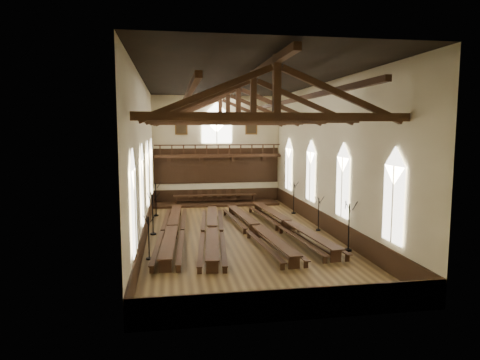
% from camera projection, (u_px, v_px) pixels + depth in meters
% --- Properties ---
extents(ground, '(26.00, 26.00, 0.00)m').
position_uv_depth(ground, '(238.00, 234.00, 28.22)').
color(ground, brown).
rests_on(ground, ground).
extents(room_walls, '(26.00, 26.00, 26.00)m').
position_uv_depth(room_walls, '(238.00, 136.00, 27.46)').
color(room_walls, beige).
rests_on(room_walls, ground).
extents(wainscot_band, '(12.00, 26.00, 1.20)m').
position_uv_depth(wainscot_band, '(238.00, 225.00, 28.15)').
color(wainscot_band, black).
rests_on(wainscot_band, ground).
extents(side_windows, '(11.85, 19.80, 4.50)m').
position_uv_depth(side_windows, '(238.00, 178.00, 27.78)').
color(side_windows, white).
rests_on(side_windows, room_walls).
extents(end_window, '(2.80, 0.12, 3.80)m').
position_uv_depth(end_window, '(217.00, 126.00, 40.01)').
color(end_window, white).
rests_on(end_window, room_walls).
extents(minstrels_gallery, '(11.80, 1.24, 3.70)m').
position_uv_depth(minstrels_gallery, '(217.00, 161.00, 40.17)').
color(minstrels_gallery, '#3C1F13').
rests_on(minstrels_gallery, room_walls).
extents(portraits, '(7.75, 0.09, 1.45)m').
position_uv_depth(portraits, '(217.00, 127.00, 40.02)').
color(portraits, brown).
rests_on(portraits, room_walls).
extents(roof_trusses, '(11.70, 25.70, 2.80)m').
position_uv_depth(roof_trusses, '(238.00, 108.00, 27.25)').
color(roof_trusses, '#3C1F13').
rests_on(roof_trusses, room_walls).
extents(refectory_row_a, '(1.94, 14.61, 0.76)m').
position_uv_depth(refectory_row_a, '(173.00, 228.00, 27.43)').
color(refectory_row_a, '#3C1F13').
rests_on(refectory_row_a, ground).
extents(refectory_row_b, '(2.14, 14.37, 0.73)m').
position_uv_depth(refectory_row_b, '(213.00, 229.00, 27.22)').
color(refectory_row_b, '#3C1F13').
rests_on(refectory_row_b, ground).
extents(refectory_row_c, '(2.07, 14.46, 0.75)m').
position_uv_depth(refectory_row_c, '(256.00, 227.00, 27.74)').
color(refectory_row_c, '#3C1F13').
rests_on(refectory_row_c, ground).
extents(refectory_row_d, '(2.22, 14.73, 0.77)m').
position_uv_depth(refectory_row_d, '(288.00, 223.00, 28.88)').
color(refectory_row_d, '#3C1F13').
rests_on(refectory_row_d, ground).
extents(dais, '(11.40, 2.94, 0.20)m').
position_uv_depth(dais, '(215.00, 203.00, 39.33)').
color(dais, black).
rests_on(dais, ground).
extents(high_table, '(7.64, 0.88, 0.72)m').
position_uv_depth(high_table, '(215.00, 196.00, 39.25)').
color(high_table, '#3C1F13').
rests_on(high_table, dais).
extents(high_chairs, '(4.96, 0.46, 1.05)m').
position_uv_depth(high_chairs, '(215.00, 195.00, 39.99)').
color(high_chairs, '#3C1F13').
rests_on(high_chairs, dais).
extents(candelabrum_left_near, '(0.74, 0.71, 2.45)m').
position_uv_depth(candelabrum_left_near, '(149.00, 246.00, 22.65)').
color(candelabrum_left_near, black).
rests_on(candelabrum_left_near, ground).
extents(candelabrum_left_mid, '(0.83, 0.84, 2.82)m').
position_uv_depth(candelabrum_left_mid, '(153.00, 222.00, 27.96)').
color(candelabrum_left_mid, black).
rests_on(candelabrum_left_mid, ground).
extents(candelabrum_left_far, '(0.84, 0.80, 2.78)m').
position_uv_depth(candelabrum_left_far, '(156.00, 206.00, 33.99)').
color(candelabrum_left_far, black).
rests_on(candelabrum_left_far, ground).
extents(candelabrum_right_near, '(0.84, 0.87, 2.89)m').
position_uv_depth(candelabrum_right_near, '(349.00, 236.00, 24.20)').
color(candelabrum_right_near, black).
rests_on(candelabrum_right_near, ground).
extents(candelabrum_right_mid, '(0.68, 0.71, 2.36)m').
position_uv_depth(candelabrum_right_mid, '(318.00, 220.00, 29.14)').
color(candelabrum_right_mid, black).
rests_on(candelabrum_right_mid, ground).
extents(candelabrum_right_far, '(0.80, 0.76, 2.65)m').
position_uv_depth(candelabrum_right_far, '(294.00, 204.00, 34.97)').
color(candelabrum_right_far, black).
rests_on(candelabrum_right_far, ground).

